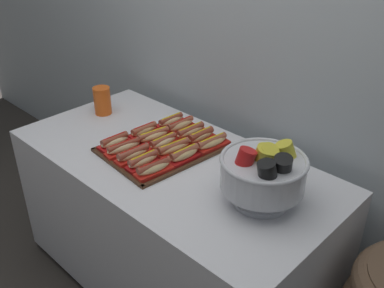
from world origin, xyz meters
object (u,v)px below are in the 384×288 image
at_px(hot_dog_6, 153,136).
at_px(cup_stack, 102,101).
at_px(hot_dog_5, 144,131).
at_px(hot_dog_2, 133,154).
at_px(punch_bowl, 264,172).
at_px(hot_dog_13, 201,137).
at_px(hot_dog_3, 143,161).
at_px(hot_dog_4, 154,168).
at_px(hot_dog_0, 115,142).
at_px(hot_dog_10, 171,121).
at_px(hot_dog_14, 212,143).
at_px(serving_tray, 163,148).
at_px(hot_dog_8, 173,149).
at_px(hot_dog_11, 180,126).
at_px(hot_dog_7, 163,142).
at_px(hot_dog_9, 184,155).
at_px(hot_dog_12, 190,132).
at_px(hot_dog_1, 124,148).
at_px(buffet_table, 172,221).

height_order(hot_dog_6, cup_stack, cup_stack).
bearing_deg(hot_dog_5, hot_dog_2, -52.69).
bearing_deg(punch_bowl, hot_dog_13, 159.96).
relative_size(hot_dog_3, hot_dog_4, 0.93).
relative_size(hot_dog_3, hot_dog_13, 1.00).
distance_m(hot_dog_0, hot_dog_6, 0.18).
relative_size(hot_dog_10, hot_dog_14, 0.86).
distance_m(serving_tray, punch_bowl, 0.58).
relative_size(hot_dog_8, cup_stack, 1.29).
relative_size(hot_dog_11, cup_stack, 1.14).
relative_size(hot_dog_7, cup_stack, 1.08).
bearing_deg(punch_bowl, hot_dog_4, -159.48).
xyz_separation_m(hot_dog_13, cup_stack, (-0.60, -0.12, 0.04)).
bearing_deg(hot_dog_9, cup_stack, 175.71).
bearing_deg(punch_bowl, hot_dog_14, 157.39).
bearing_deg(hot_dog_12, hot_dog_2, -94.96).
height_order(serving_tray, hot_dog_5, hot_dog_5).
bearing_deg(hot_dog_8, hot_dog_1, -137.24).
distance_m(hot_dog_3, cup_stack, 0.61).
height_order(hot_dog_2, hot_dog_12, hot_dog_2).
distance_m(hot_dog_3, hot_dog_9, 0.18).
bearing_deg(hot_dog_2, hot_dog_1, 175.04).
xyz_separation_m(hot_dog_5, hot_dog_6, (0.07, -0.01, 0.00)).
bearing_deg(hot_dog_14, hot_dog_4, -94.96).
bearing_deg(hot_dog_14, hot_dog_2, -119.41).
bearing_deg(hot_dog_6, hot_dog_4, -41.22).
relative_size(hot_dog_2, hot_dog_14, 0.94).
relative_size(hot_dog_4, cup_stack, 1.19).
relative_size(serving_tray, hot_dog_14, 2.97).
relative_size(buffet_table, hot_dog_11, 9.08).
bearing_deg(hot_dog_1, hot_dog_13, 60.59).
relative_size(hot_dog_2, hot_dog_12, 0.96).
height_order(hot_dog_1, hot_dog_7, hot_dog_1).
xyz_separation_m(hot_dog_1, hot_dog_12, (0.10, 0.32, -0.00)).
xyz_separation_m(hot_dog_5, hot_dog_9, (0.30, -0.03, 0.00)).
bearing_deg(hot_dog_12, hot_dog_0, -119.41).
height_order(hot_dog_5, cup_stack, cup_stack).
relative_size(hot_dog_3, hot_dog_9, 0.98).
bearing_deg(hot_dog_13, hot_dog_1, -119.41).
height_order(hot_dog_12, punch_bowl, punch_bowl).
bearing_deg(punch_bowl, hot_dog_5, 177.67).
xyz_separation_m(hot_dog_2, punch_bowl, (0.58, 0.15, 0.10)).
bearing_deg(hot_dog_8, hot_dog_4, -70.52).
bearing_deg(hot_dog_3, hot_dog_8, 85.04).
xyz_separation_m(hot_dog_11, hot_dog_13, (0.15, -0.01, 0.00)).
bearing_deg(hot_dog_3, hot_dog_2, 175.04).
bearing_deg(hot_dog_8, hot_dog_11, 127.31).
bearing_deg(serving_tray, hot_dog_6, 175.04).
height_order(hot_dog_3, hot_dog_8, hot_dog_3).
height_order(serving_tray, hot_dog_2, hot_dog_2).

